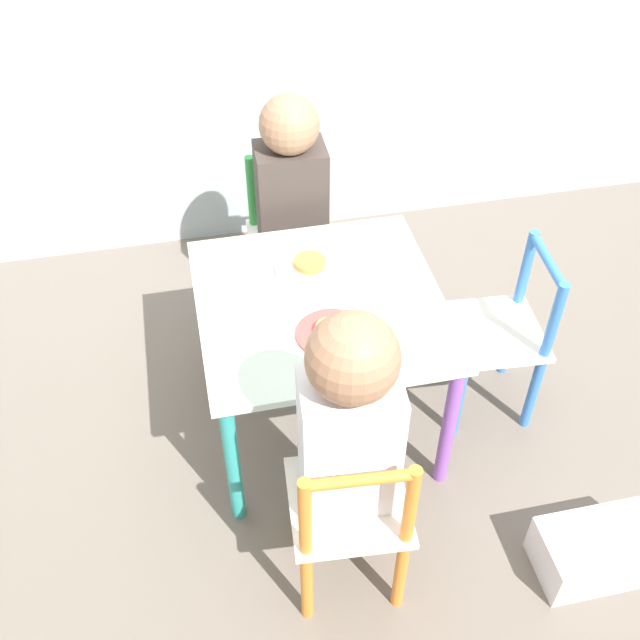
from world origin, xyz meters
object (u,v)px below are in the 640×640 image
at_px(chair_blue, 500,336).
at_px(plate_front, 331,333).
at_px(kids_table, 320,318).
at_px(child_front, 348,428).
at_px(child_back, 292,197).
at_px(chair_green, 291,242).
at_px(storage_bin, 597,551).
at_px(chair_orange, 350,516).
at_px(plate_back, 310,266).

bearing_deg(chair_blue, plate_front, -75.35).
xyz_separation_m(kids_table, chair_blue, (0.50, -0.04, -0.13)).
relative_size(child_front, child_back, 1.04).
bearing_deg(kids_table, child_back, 88.55).
relative_size(kids_table, child_back, 0.79).
relative_size(chair_green, plate_front, 3.15).
distance_m(child_back, plate_front, 0.57).
height_order(chair_blue, child_back, child_back).
bearing_deg(chair_blue, storage_bin, 10.19).
height_order(child_back, plate_front, child_back).
distance_m(chair_orange, plate_front, 0.42).
height_order(child_front, storage_bin, child_front).
bearing_deg(child_back, plate_front, -89.67).
relative_size(chair_orange, child_front, 0.65).
height_order(chair_orange, storage_bin, chair_orange).
relative_size(chair_green, child_back, 0.68).
height_order(kids_table, chair_orange, chair_orange).
height_order(chair_blue, plate_back, chair_blue).
xyz_separation_m(kids_table, plate_back, (0.00, 0.13, 0.07)).
relative_size(chair_orange, chair_green, 1.00).
distance_m(chair_green, chair_blue, 0.72).
height_order(chair_blue, child_front, child_front).
distance_m(chair_blue, plate_back, 0.56).
xyz_separation_m(kids_table, plate_front, (-0.00, -0.13, 0.07)).
bearing_deg(chair_green, child_back, -90.00).
xyz_separation_m(child_back, plate_front, (-0.01, -0.57, -0.01)).
distance_m(chair_orange, child_front, 0.24).
xyz_separation_m(child_front, child_back, (0.05, 0.88, -0.03)).
distance_m(kids_table, chair_blue, 0.51).
xyz_separation_m(chair_blue, storage_bin, (0.06, -0.56, -0.20)).
xyz_separation_m(chair_blue, plate_back, (-0.50, 0.16, 0.20)).
bearing_deg(kids_table, chair_orange, -94.52).
height_order(chair_green, child_front, child_front).
height_order(chair_green, plate_front, chair_green).
relative_size(chair_orange, child_back, 0.68).
xyz_separation_m(chair_orange, child_back, (0.05, 0.93, 0.21)).
bearing_deg(chair_green, storage_bin, -62.19).
xyz_separation_m(chair_green, storage_bin, (0.54, -1.09, -0.20)).
height_order(chair_orange, plate_front, chair_orange).
xyz_separation_m(chair_blue, plate_front, (-0.50, -0.09, 0.20)).
distance_m(chair_blue, plate_front, 0.54).
relative_size(kids_table, plate_front, 3.63).
distance_m(chair_orange, storage_bin, 0.63).
bearing_deg(storage_bin, kids_table, 132.92).
bearing_deg(plate_back, chair_orange, -93.60).
height_order(kids_table, child_back, child_back).
bearing_deg(plate_back, chair_green, 88.04).
distance_m(chair_green, child_front, 0.96).
relative_size(child_front, plate_front, 4.81).
distance_m(child_front, plate_front, 0.31).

